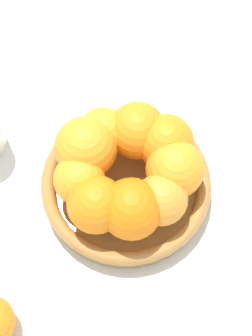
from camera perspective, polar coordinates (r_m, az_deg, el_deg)
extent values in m
plane|color=silver|center=(0.78, 0.00, -2.35)|extent=(4.00, 4.00, 0.00)
cylinder|color=#A57238|center=(0.77, 0.00, -2.07)|extent=(0.22, 0.22, 0.02)
torus|color=#A57238|center=(0.76, 0.00, -1.50)|extent=(0.23, 0.23, 0.02)
sphere|color=orange|center=(0.69, -3.04, -3.73)|extent=(0.07, 0.07, 0.07)
sphere|color=orange|center=(0.69, 0.54, -4.19)|extent=(0.08, 0.08, 0.08)
sphere|color=orange|center=(0.70, 3.60, -3.21)|extent=(0.07, 0.07, 0.07)
sphere|color=orange|center=(0.71, 5.00, -0.12)|extent=(0.08, 0.08, 0.08)
sphere|color=orange|center=(0.73, 4.01, 2.64)|extent=(0.08, 0.08, 0.08)
sphere|color=orange|center=(0.74, 0.85, 3.90)|extent=(0.08, 0.08, 0.08)
sphere|color=orange|center=(0.74, -2.36, 3.58)|extent=(0.07, 0.07, 0.07)
sphere|color=orange|center=(0.72, -4.10, 2.08)|extent=(0.08, 0.08, 0.08)
sphere|color=orange|center=(0.71, -4.77, -1.17)|extent=(0.07, 0.07, 0.07)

